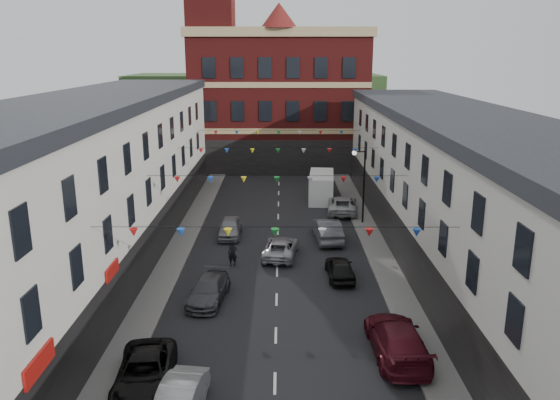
{
  "coord_description": "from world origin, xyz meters",
  "views": [
    {
      "loc": [
        0.27,
        -27.94,
        13.29
      ],
      "look_at": [
        0.17,
        7.03,
        3.87
      ],
      "focal_mm": 35.0,
      "sensor_mm": 36.0,
      "label": 1
    }
  ],
  "objects_px": {
    "moving_car": "(280,248)",
    "car_left_d": "(209,290)",
    "car_left_e": "(230,228)",
    "car_right_f": "(342,205)",
    "car_right_e": "(327,230)",
    "pedestrian": "(233,253)",
    "white_van": "(321,187)",
    "street_lamp": "(361,177)",
    "car_left_c": "(145,373)",
    "car_right_d": "(340,268)",
    "car_right_c": "(397,339)"
  },
  "relations": [
    {
      "from": "car_right_c",
      "to": "pedestrian",
      "type": "bearing_deg",
      "value": -53.93
    },
    {
      "from": "car_right_d",
      "to": "pedestrian",
      "type": "distance_m",
      "value": 7.02
    },
    {
      "from": "car_left_c",
      "to": "car_right_c",
      "type": "xyz_separation_m",
      "value": [
        10.82,
        2.49,
        0.13
      ]
    },
    {
      "from": "white_van",
      "to": "pedestrian",
      "type": "bearing_deg",
      "value": -107.74
    },
    {
      "from": "moving_car",
      "to": "white_van",
      "type": "distance_m",
      "value": 15.29
    },
    {
      "from": "car_left_e",
      "to": "white_van",
      "type": "bearing_deg",
      "value": 53.83
    },
    {
      "from": "street_lamp",
      "to": "car_right_e",
      "type": "height_order",
      "value": "street_lamp"
    },
    {
      "from": "car_left_d",
      "to": "car_left_e",
      "type": "relative_size",
      "value": 1.1
    },
    {
      "from": "car_right_f",
      "to": "car_right_c",
      "type": "bearing_deg",
      "value": 95.91
    },
    {
      "from": "moving_car",
      "to": "white_van",
      "type": "height_order",
      "value": "white_van"
    },
    {
      "from": "white_van",
      "to": "pedestrian",
      "type": "relative_size",
      "value": 3.36
    },
    {
      "from": "moving_car",
      "to": "car_left_d",
      "type": "bearing_deg",
      "value": 67.07
    },
    {
      "from": "car_left_c",
      "to": "car_left_e",
      "type": "bearing_deg",
      "value": 79.51
    },
    {
      "from": "car_left_e",
      "to": "car_right_d",
      "type": "height_order",
      "value": "car_left_e"
    },
    {
      "from": "white_van",
      "to": "pedestrian",
      "type": "distance_m",
      "value": 17.82
    },
    {
      "from": "car_left_d",
      "to": "car_right_e",
      "type": "distance_m",
      "value": 12.58
    },
    {
      "from": "car_left_e",
      "to": "street_lamp",
      "type": "bearing_deg",
      "value": 16.51
    },
    {
      "from": "car_left_e",
      "to": "car_right_d",
      "type": "xyz_separation_m",
      "value": [
        7.45,
        -7.84,
        -0.03
      ]
    },
    {
      "from": "car_left_d",
      "to": "moving_car",
      "type": "bearing_deg",
      "value": 66.74
    },
    {
      "from": "car_right_d",
      "to": "car_right_e",
      "type": "height_order",
      "value": "car_right_e"
    },
    {
      "from": "moving_car",
      "to": "car_left_e",
      "type": "bearing_deg",
      "value": -40.58
    },
    {
      "from": "car_left_c",
      "to": "car_right_f",
      "type": "distance_m",
      "value": 27.69
    },
    {
      "from": "car_right_f",
      "to": "pedestrian",
      "type": "relative_size",
      "value": 3.1
    },
    {
      "from": "car_left_e",
      "to": "car_right_d",
      "type": "distance_m",
      "value": 10.81
    },
    {
      "from": "white_van",
      "to": "moving_car",
      "type": "bearing_deg",
      "value": -99.45
    },
    {
      "from": "street_lamp",
      "to": "moving_car",
      "type": "distance_m",
      "value": 10.21
    },
    {
      "from": "white_van",
      "to": "car_right_e",
      "type": "bearing_deg",
      "value": -86.96
    },
    {
      "from": "car_right_e",
      "to": "moving_car",
      "type": "xyz_separation_m",
      "value": [
        -3.42,
        -3.35,
        -0.17
      ]
    },
    {
      "from": "car_left_c",
      "to": "pedestrian",
      "type": "bearing_deg",
      "value": 74.24
    },
    {
      "from": "car_right_c",
      "to": "moving_car",
      "type": "bearing_deg",
      "value": -68.62
    },
    {
      "from": "car_left_e",
      "to": "car_right_f",
      "type": "relative_size",
      "value": 0.77
    },
    {
      "from": "car_left_d",
      "to": "car_left_c",
      "type": "bearing_deg",
      "value": -94.05
    },
    {
      "from": "car_left_e",
      "to": "car_right_e",
      "type": "distance_m",
      "value": 7.27
    },
    {
      "from": "street_lamp",
      "to": "white_van",
      "type": "relative_size",
      "value": 1.06
    },
    {
      "from": "car_left_c",
      "to": "pedestrian",
      "type": "relative_size",
      "value": 2.91
    },
    {
      "from": "car_right_f",
      "to": "pedestrian",
      "type": "height_order",
      "value": "pedestrian"
    },
    {
      "from": "car_right_e",
      "to": "car_right_f",
      "type": "height_order",
      "value": "car_right_e"
    },
    {
      "from": "car_left_c",
      "to": "moving_car",
      "type": "bearing_deg",
      "value": 64.4
    },
    {
      "from": "street_lamp",
      "to": "white_van",
      "type": "xyz_separation_m",
      "value": [
        -2.55,
        7.49,
        -2.65
      ]
    },
    {
      "from": "car_left_c",
      "to": "car_right_d",
      "type": "distance_m",
      "value": 14.57
    },
    {
      "from": "car_left_e",
      "to": "white_van",
      "type": "distance_m",
      "value": 13.07
    },
    {
      "from": "car_left_e",
      "to": "car_right_e",
      "type": "bearing_deg",
      "value": -7.13
    },
    {
      "from": "street_lamp",
      "to": "car_right_e",
      "type": "bearing_deg",
      "value": -126.59
    },
    {
      "from": "car_right_e",
      "to": "pedestrian",
      "type": "height_order",
      "value": "pedestrian"
    },
    {
      "from": "car_right_e",
      "to": "pedestrian",
      "type": "xyz_separation_m",
      "value": [
        -6.49,
        -5.0,
        0.04
      ]
    },
    {
      "from": "car_left_d",
      "to": "white_van",
      "type": "height_order",
      "value": "white_van"
    },
    {
      "from": "car_right_f",
      "to": "white_van",
      "type": "xyz_separation_m",
      "value": [
        -1.5,
        4.29,
        0.52
      ]
    },
    {
      "from": "car_right_d",
      "to": "car_left_e",
      "type": "bearing_deg",
      "value": -48.54
    },
    {
      "from": "car_right_e",
      "to": "moving_car",
      "type": "relative_size",
      "value": 1.07
    },
    {
      "from": "street_lamp",
      "to": "moving_car",
      "type": "bearing_deg",
      "value": -131.0
    }
  ]
}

